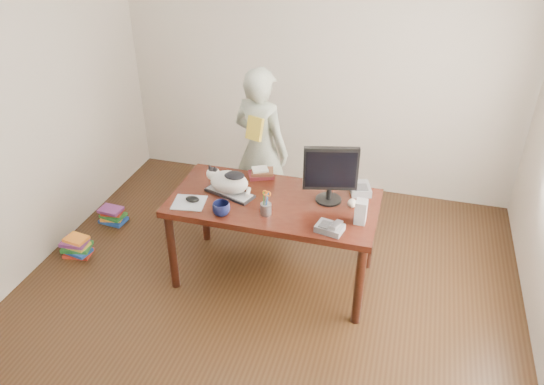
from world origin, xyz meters
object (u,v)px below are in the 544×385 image
(phone, at_px, (330,228))
(book_pile_b, at_px, (113,215))
(mouse, at_px, (192,199))
(speaker, at_px, (361,212))
(keyboard, at_px, (230,193))
(baseball, at_px, (352,203))
(book_stack, at_px, (261,173))
(person, at_px, (261,150))
(monitor, at_px, (331,172))
(desk, at_px, (276,211))
(book_pile_a, at_px, (77,247))
(cat, at_px, (228,181))
(pen_cup, at_px, (266,208))
(coffee_mug, at_px, (221,209))
(calculator, at_px, (360,188))

(phone, relative_size, book_pile_b, 0.82)
(mouse, relative_size, speaker, 0.66)
(keyboard, bearing_deg, baseball, 23.17)
(book_stack, height_order, book_pile_b, book_stack)
(phone, relative_size, person, 0.14)
(baseball, bearing_deg, keyboard, -175.32)
(person, bearing_deg, book_pile_b, 35.71)
(monitor, height_order, speaker, monitor)
(mouse, bearing_deg, monitor, 7.08)
(desk, height_order, book_pile_a, desk)
(cat, relative_size, phone, 1.84)
(phone, bearing_deg, person, 140.19)
(speaker, height_order, book_stack, speaker)
(phone, height_order, person, person)
(speaker, xyz_separation_m, book_pile_a, (-2.43, -0.08, -0.75))
(desk, bearing_deg, book_pile_b, 171.03)
(keyboard, height_order, person, person)
(pen_cup, distance_m, mouse, 0.59)
(book_pile_a, bearing_deg, keyboard, 7.92)
(mouse, height_order, phone, phone)
(cat, bearing_deg, phone, 0.64)
(phone, distance_m, book_pile_a, 2.35)
(coffee_mug, xyz_separation_m, book_stack, (0.12, 0.63, -0.02))
(pen_cup, relative_size, book_stack, 0.85)
(book_pile_a, bearing_deg, phone, -2.10)
(cat, xyz_separation_m, pen_cup, (0.37, -0.20, -0.06))
(coffee_mug, distance_m, book_pile_a, 1.60)
(phone, xyz_separation_m, book_pile_a, (-2.24, 0.08, -0.69))
(coffee_mug, relative_size, phone, 0.62)
(mouse, height_order, speaker, speaker)
(desk, height_order, speaker, speaker)
(mouse, distance_m, calculator, 1.32)
(speaker, bearing_deg, mouse, -175.22)
(desk, bearing_deg, speaker, -15.93)
(book_stack, bearing_deg, keyboard, -136.95)
(monitor, height_order, book_pile_b, monitor)
(monitor, bearing_deg, book_pile_b, 159.46)
(speaker, bearing_deg, calculator, 99.16)
(book_pile_b, bearing_deg, book_stack, -0.69)
(mouse, distance_m, baseball, 1.22)
(monitor, xyz_separation_m, book_stack, (-0.61, 0.23, -0.23))
(monitor, distance_m, book_pile_a, 2.37)
(monitor, xyz_separation_m, book_pile_a, (-2.16, -0.30, -0.92))
(monitor, distance_m, coffee_mug, 0.86)
(person, bearing_deg, pen_cup, 127.73)
(keyboard, distance_m, pen_cup, 0.41)
(baseball, relative_size, book_stack, 0.28)
(cat, bearing_deg, baseball, 22.98)
(pen_cup, height_order, mouse, pen_cup)
(phone, xyz_separation_m, speaker, (0.19, 0.17, 0.06))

